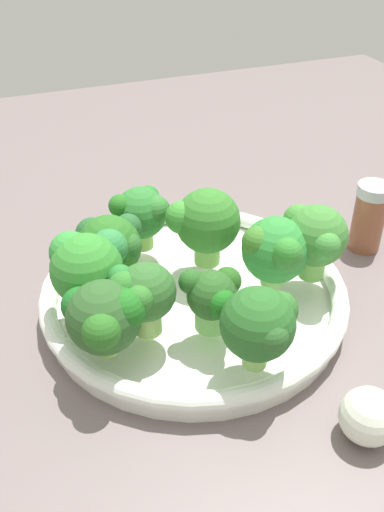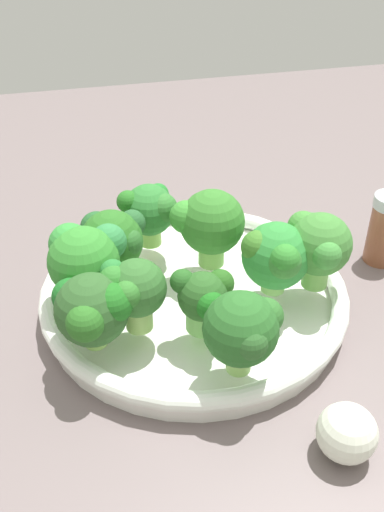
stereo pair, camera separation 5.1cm
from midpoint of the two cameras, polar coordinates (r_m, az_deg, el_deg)
ground_plane at (r=55.97cm, az=-2.71°, el=-5.67°), size 130.00×130.00×2.50cm
bowl at (r=53.61cm, az=-2.72°, el=-3.98°), size 28.59×28.59×2.95cm
broccoli_floret_0 at (r=51.74cm, az=9.47°, el=1.95°), size 5.67×6.63×7.28cm
broccoli_floret_1 at (r=55.82cm, az=-7.65°, el=4.24°), size 5.77×5.14×6.48cm
broccoli_floret_2 at (r=51.79cm, az=-11.02°, el=0.97°), size 6.24×6.28×6.67cm
broccoli_floret_3 at (r=42.19cm, az=3.47°, el=-7.02°), size 6.20×5.96×6.96cm
broccoli_floret_4 at (r=45.97cm, az=-1.04°, el=-4.19°), size 5.29×4.83×5.47cm
broccoli_floret_5 at (r=45.32cm, az=-8.21°, el=-3.84°), size 5.41×5.20×6.55cm
broccoli_floret_6 at (r=48.35cm, az=-13.48°, el=-1.08°), size 6.97×6.62×7.50cm
broccoli_floret_7 at (r=44.27cm, az=-12.11°, el=-6.12°), size 6.15×6.59×6.51cm
broccoli_floret_8 at (r=52.84cm, az=-1.47°, el=3.39°), size 6.69×6.32×7.72cm
broccoli_floret_9 at (r=50.22cm, az=5.52°, el=0.44°), size 6.21×6.62×6.74cm
garlic_bulb at (r=43.80cm, az=14.04°, el=-15.48°), size 4.35×4.35×4.35cm
pepper_shaker at (r=62.63cm, az=15.14°, el=3.74°), size 3.57×3.57×7.70cm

